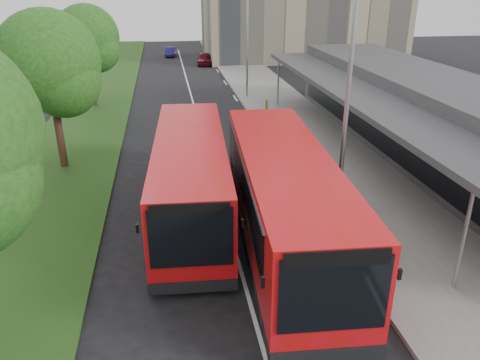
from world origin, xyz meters
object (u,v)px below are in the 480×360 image
object	(u,v)px
lamp_post_far	(246,34)
bollard	(266,107)
tree_far	(87,42)
car_far	(170,52)
car_near	(204,59)
bus_second	(191,176)
litter_bin	(304,140)
lamp_post_near	(346,95)
bus_main	(284,200)
tree_mid	(49,68)

from	to	relation	value
lamp_post_far	bollard	world-z (taller)	lamp_post_far
tree_far	car_far	size ratio (longest dim) A/B	2.21
car_near	bus_second	bearing A→B (deg)	-91.10
litter_bin	car_far	size ratio (longest dim) A/B	0.29
lamp_post_near	bus_second	distance (m)	6.32
bus_second	litter_bin	world-z (taller)	bus_second
lamp_post_far	car_far	bearing A→B (deg)	102.96
bollard	car_far	distance (m)	28.60
bus_main	bus_second	xyz separation A→B (m)	(-2.90, 2.75, -0.11)
bus_second	tree_mid	bearing A→B (deg)	137.92
lamp_post_near	bollard	size ratio (longest dim) A/B	8.85
litter_bin	car_near	distance (m)	28.56
lamp_post_far	bus_main	world-z (taller)	lamp_post_far
tree_far	lamp_post_near	size ratio (longest dim) A/B	0.87
tree_far	car_far	xyz separation A→B (m)	(5.91, 23.62, -3.98)
lamp_post_far	litter_bin	xyz separation A→B (m)	(0.96, -12.48, -4.11)
car_near	bollard	bearing A→B (deg)	-79.26
bus_main	car_far	bearing A→B (deg)	97.09
tree_mid	car_far	size ratio (longest dim) A/B	2.31
tree_mid	lamp_post_near	xyz separation A→B (m)	(11.13, -7.05, -0.00)
tree_far	bollard	xyz separation A→B (m)	(11.59, -4.41, -3.90)
lamp_post_near	bus_second	size ratio (longest dim) A/B	0.74
tree_far	bollard	world-z (taller)	tree_far
bollard	lamp_post_far	bearing A→B (deg)	94.95
car_far	car_near	bearing A→B (deg)	-57.19
tree_mid	litter_bin	xyz separation A→B (m)	(12.08, 0.47, -4.11)
bus_second	car_near	size ratio (longest dim) A/B	2.90
lamp_post_near	car_far	size ratio (longest dim) A/B	2.53
bus_main	car_far	world-z (taller)	bus_main
tree_far	bus_second	bearing A→B (deg)	-72.07
tree_mid	tree_far	xyz separation A→B (m)	(0.00, 12.00, -0.22)
bollard	car_near	distance (m)	21.43
lamp_post_far	lamp_post_near	bearing A→B (deg)	-90.00
bus_second	bollard	size ratio (longest dim) A/B	11.98
tree_mid	car_far	distance (m)	36.35
bus_main	bus_second	distance (m)	4.00
litter_bin	tree_far	bearing A→B (deg)	136.34
bus_second	bollard	world-z (taller)	bus_second
tree_far	bus_main	bearing A→B (deg)	-67.18
tree_far	bus_second	distance (m)	19.03
tree_mid	tree_far	bearing A→B (deg)	90.00
bollard	bus_second	bearing A→B (deg)	-113.30
lamp_post_far	car_far	distance (m)	23.64
lamp_post_far	bollard	bearing A→B (deg)	-85.05
lamp_post_near	car_near	world-z (taller)	lamp_post_near
tree_far	car_near	world-z (taller)	tree_far
tree_mid	bollard	bearing A→B (deg)	33.21
litter_bin	car_near	xyz separation A→B (m)	(-2.72, 28.43, 0.03)
lamp_post_near	car_near	distance (m)	36.22
tree_far	lamp_post_near	world-z (taller)	lamp_post_near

